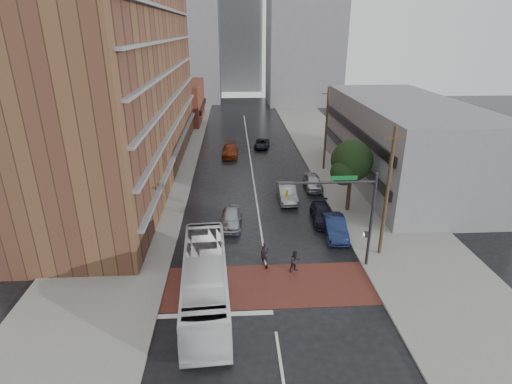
{
  "coord_description": "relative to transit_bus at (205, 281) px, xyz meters",
  "views": [
    {
      "loc": [
        -2.19,
        -21.99,
        16.09
      ],
      "look_at": [
        -0.41,
        8.68,
        3.5
      ],
      "focal_mm": 28.0,
      "sensor_mm": 36.0,
      "label": 1
    }
  ],
  "objects": [
    {
      "name": "car_travel_b",
      "position": [
        7.21,
        15.87,
        -0.79
      ],
      "size": [
        1.74,
        4.87,
        1.6
      ],
      "primitive_type": "imported",
      "rotation": [
        0.0,
        0.0,
        0.01
      ],
      "color": "#9EA0A5",
      "rests_on": "ground"
    },
    {
      "name": "car_travel_c",
      "position": [
        1.44,
        31.42,
        -0.85
      ],
      "size": [
        2.33,
        5.22,
        1.49
      ],
      "primitive_type": "imported",
      "rotation": [
        0.0,
        0.0,
        -0.05
      ],
      "color": "maroon",
      "rests_on": "ground"
    },
    {
      "name": "apartment_block",
      "position": [
        -9.86,
        25.0,
        12.41
      ],
      "size": [
        10.0,
        44.0,
        28.0
      ],
      "primitive_type": "cube",
      "color": "brown",
      "rests_on": "ground"
    },
    {
      "name": "car_parked_far",
      "position": [
        10.44,
        18.9,
        -0.84
      ],
      "size": [
        1.9,
        4.45,
        1.5
      ],
      "primitive_type": "imported",
      "rotation": [
        0.0,
        0.0,
        -0.03
      ],
      "color": "#9DA0A5",
      "rests_on": "ground"
    },
    {
      "name": "car_parked_near",
      "position": [
        10.22,
        8.23,
        -0.8
      ],
      "size": [
        1.97,
        4.87,
        1.57
      ],
      "primitive_type": "imported",
      "rotation": [
        0.0,
        0.0,
        -0.07
      ],
      "color": "#121C3F",
      "rests_on": "ground"
    },
    {
      "name": "transit_bus",
      "position": [
        0.0,
        0.0,
        0.0
      ],
      "size": [
        3.37,
        11.56,
        3.18
      ],
      "primitive_type": "imported",
      "rotation": [
        0.0,
        0.0,
        0.06
      ],
      "color": "silver",
      "rests_on": "ground"
    },
    {
      "name": "utility_pole_near",
      "position": [
        12.94,
        5.0,
        3.55
      ],
      "size": [
        1.6,
        0.26,
        10.0
      ],
      "color": "#473321",
      "rests_on": "ground"
    },
    {
      "name": "suv_travel",
      "position": [
        6.07,
        35.32,
        -1.0
      ],
      "size": [
        2.66,
        4.53,
        1.18
      ],
      "primitive_type": "imported",
      "rotation": [
        0.0,
        0.0,
        -0.17
      ],
      "color": "black",
      "rests_on": "ground"
    },
    {
      "name": "sidewalk_west",
      "position": [
        -7.36,
        26.0,
        -1.51
      ],
      "size": [
        9.0,
        90.0,
        0.15
      ],
      "primitive_type": "cube",
      "color": "gray",
      "rests_on": "ground"
    },
    {
      "name": "pedestrian_a",
      "position": [
        4.06,
        4.0,
        -0.64
      ],
      "size": [
        0.82,
        0.7,
        1.9
      ],
      "primitive_type": "imported",
      "rotation": [
        0.0,
        0.0,
        -0.43
      ],
      "color": "black",
      "rests_on": "ground"
    },
    {
      "name": "signal_mast",
      "position": [
        9.99,
        3.5,
        3.14
      ],
      "size": [
        6.5,
        0.3,
        7.2
      ],
      "color": "#2D2D33",
      "rests_on": "ground"
    },
    {
      "name": "sidewalk_east",
      "position": [
        15.64,
        26.0,
        -1.51
      ],
      "size": [
        9.0,
        90.0,
        0.15
      ],
      "primitive_type": "cube",
      "color": "gray",
      "rests_on": "ground"
    },
    {
      "name": "distant_tower_east",
      "position": [
        18.14,
        73.0,
        16.41
      ],
      "size": [
        16.0,
        14.0,
        36.0
      ],
      "primitive_type": "cube",
      "color": "gray",
      "rests_on": "ground"
    },
    {
      "name": "building_east",
      "position": [
        20.64,
        21.0,
        2.91
      ],
      "size": [
        11.0,
        26.0,
        9.0
      ],
      "primitive_type": "cube",
      "color": "gray",
      "rests_on": "ground"
    },
    {
      "name": "distant_tower_west",
      "position": [
        -9.86,
        79.0,
        14.41
      ],
      "size": [
        18.0,
        16.0,
        32.0
      ],
      "primitive_type": "cube",
      "color": "gray",
      "rests_on": "ground"
    },
    {
      "name": "crosswalk",
      "position": [
        4.14,
        1.5,
        -1.58
      ],
      "size": [
        14.0,
        5.0,
        0.02
      ],
      "primitive_type": "cube",
      "color": "maroon",
      "rests_on": "ground"
    },
    {
      "name": "street_tree",
      "position": [
        12.66,
        13.03,
        3.14
      ],
      "size": [
        4.2,
        4.1,
        6.9
      ],
      "color": "#332319",
      "rests_on": "ground"
    },
    {
      "name": "storefront_west",
      "position": [
        -7.86,
        55.0,
        1.91
      ],
      "size": [
        8.0,
        16.0,
        7.0
      ],
      "primitive_type": "cube",
      "color": "brown",
      "rests_on": "ground"
    },
    {
      "name": "pedestrian_b",
      "position": [
        6.14,
        3.09,
        -0.77
      ],
      "size": [
        0.96,
        0.86,
        1.63
      ],
      "primitive_type": "imported",
      "rotation": [
        0.0,
        0.0,
        0.36
      ],
      "color": "black",
      "rests_on": "ground"
    },
    {
      "name": "distant_tower_center",
      "position": [
        4.14,
        96.0,
        10.41
      ],
      "size": [
        12.0,
        10.0,
        24.0
      ],
      "primitive_type": "cube",
      "color": "gray",
      "rests_on": "ground"
    },
    {
      "name": "car_travel_a",
      "position": [
        1.59,
        10.5,
        -0.83
      ],
      "size": [
        2.08,
        4.55,
        1.51
      ],
      "primitive_type": "imported",
      "rotation": [
        0.0,
        0.0,
        -0.07
      ],
      "color": "#A7A8AE",
      "rests_on": "ground"
    },
    {
      "name": "ground",
      "position": [
        4.14,
        1.0,
        -1.59
      ],
      "size": [
        160.0,
        160.0,
        0.0
      ],
      "primitive_type": "plane",
      "color": "black",
      "rests_on": "ground"
    },
    {
      "name": "utility_pole_far",
      "position": [
        12.94,
        25.0,
        3.55
      ],
      "size": [
        1.6,
        0.26,
        10.0
      ],
      "color": "#473321",
      "rests_on": "ground"
    },
    {
      "name": "car_parked_mid",
      "position": [
        9.79,
        11.0,
        -0.92
      ],
      "size": [
        2.12,
        4.73,
        1.35
      ],
      "primitive_type": "imported",
      "rotation": [
        0.0,
        0.0,
        -0.05
      ],
      "color": "black",
      "rests_on": "ground"
    }
  ]
}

